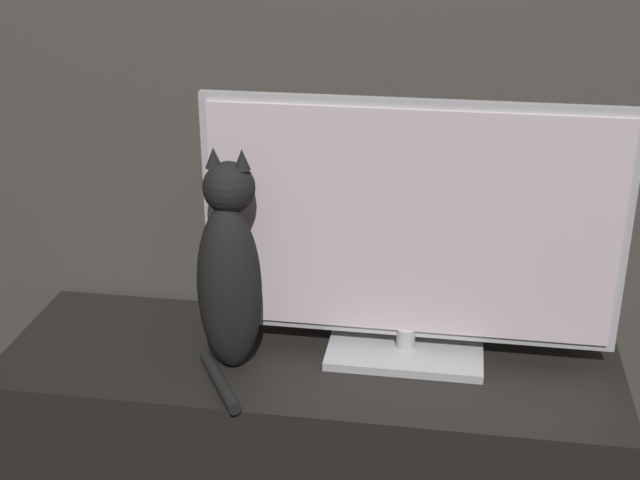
# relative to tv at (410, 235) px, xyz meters

# --- Properties ---
(tv_stand) EXTENTS (1.44, 0.48, 0.48)m
(tv_stand) POSITION_rel_tv_xyz_m (-0.22, -0.06, -0.54)
(tv_stand) COLOR black
(tv_stand) RESTS_ON ground_plane
(tv) EXTENTS (0.94, 0.22, 0.61)m
(tv) POSITION_rel_tv_xyz_m (0.00, 0.00, 0.00)
(tv) COLOR #B7B7BC
(tv) RESTS_ON tv_stand
(cat) EXTENTS (0.15, 0.29, 0.51)m
(cat) POSITION_rel_tv_xyz_m (-0.39, -0.11, -0.07)
(cat) COLOR black
(cat) RESTS_ON tv_stand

